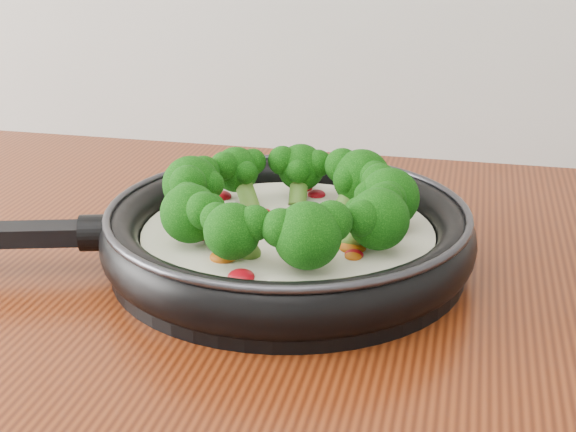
# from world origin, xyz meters

# --- Properties ---
(skillet) EXTENTS (0.57, 0.43, 0.10)m
(skillet) POSITION_xyz_m (0.12, 1.11, 0.94)
(skillet) COLOR black
(skillet) RESTS_ON counter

